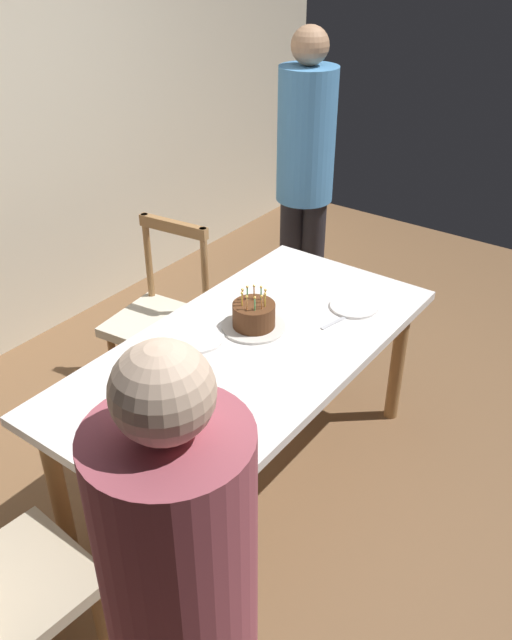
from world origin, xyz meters
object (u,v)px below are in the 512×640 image
Objects in this scene: birthday_cake at (254,317)px; chair_spindle_back at (160,320)px; dining_table at (249,363)px; person_guest at (305,172)px; plate_near_guest at (354,306)px; person_celebrant at (184,620)px; plate_near_celebrant at (210,426)px; plate_far_side at (198,338)px.

chair_spindle_back is at bearing 80.36° from birthday_cake.
person_guest is (1.24, 0.53, 0.38)m from dining_table.
person_celebrant is (-1.73, -0.52, 0.21)m from plate_near_guest.
plate_near_celebrant is at bearing -157.11° from person_guest.
plate_near_celebrant is 1.24m from chair_spindle_back.
chair_spindle_back is at bearing 72.28° from dining_table.
dining_table is at bearing 31.07° from person_celebrant.
plate_near_celebrant is at bearing 36.51° from person_celebrant.
chair_spindle_back reaches higher than plate_far_side.
person_guest is (1.33, 0.33, 0.29)m from plate_far_side.
plate_near_guest is at bearing 0.00° from plate_near_celebrant.
birthday_cake reaches higher than dining_table.
person_guest is (1.00, -0.23, 0.57)m from chair_spindle_back.
plate_far_side reaches higher than dining_table.
dining_table is at bearing -65.78° from plate_far_side.
birthday_cake reaches higher than plate_far_side.
plate_near_celebrant is 0.56m from plate_far_side.
chair_spindle_back is (-0.29, 0.96, -0.28)m from plate_near_guest.
person_celebrant is (-1.19, -0.72, 0.30)m from dining_table.
birthday_cake is 1.54m from person_celebrant.
chair_spindle_back is at bearing 59.52° from plate_far_side.
plate_near_guest is 1.04m from chair_spindle_back.
plate_near_celebrant is 1.02m from plate_near_guest.
dining_table is 0.82m from chair_spindle_back.
plate_near_celebrant is (-0.49, -0.20, 0.09)m from dining_table.
person_celebrant is at bearing -134.13° from chair_spindle_back.
chair_spindle_back reaches higher than dining_table.
plate_near_guest is (0.41, -0.26, -0.05)m from birthday_cake.
plate_near_guest is (0.53, -0.20, 0.09)m from dining_table.
birthday_cake is at bearing 30.79° from person_celebrant.
person_celebrant is (-1.10, -0.92, 0.21)m from plate_far_side.
plate_near_celebrant is 1.00× the size of plate_far_side.
dining_table is at bearing -107.72° from chair_spindle_back.
birthday_cake is 0.29× the size of chair_spindle_back.
dining_table is 6.35× the size of birthday_cake.
plate_near_celebrant is at bearing 180.00° from plate_near_guest.
person_celebrant reaches higher than dining_table.
plate_near_celebrant is 1.00× the size of plate_near_guest.
dining_table is 1.40m from person_guest.
birthday_cake is at bearing -157.34° from person_guest.
person_guest is (1.73, 0.73, 0.29)m from plate_near_celebrant.
plate_near_celebrant and plate_near_guest have the same top height.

